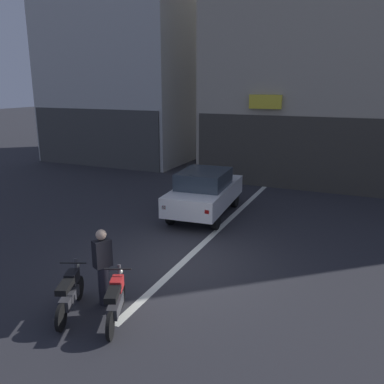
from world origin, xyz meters
TOP-DOWN VIEW (x-y plane):
  - ground_plane at (0.00, 0.00)m, footprint 120.00×120.00m
  - lane_centre_line at (0.00, 6.00)m, footprint 0.20×18.00m
  - building_corner_left at (-9.90, 13.89)m, footprint 8.48×8.25m
  - building_mid_block at (1.14, 13.89)m, footprint 9.17×9.86m
  - car_white_crossing_near at (-0.96, 4.05)m, footprint 2.06×4.22m
  - motorcycle_black_row_leftmost at (-1.06, -2.96)m, footprint 0.74×1.57m
  - motorcycle_red_row_left_mid at (-0.05, -2.83)m, footprint 0.76×1.56m
  - person_by_motorcycles at (-0.65, -2.38)m, footprint 0.36×0.42m

SIDE VIEW (x-z plane):
  - ground_plane at x=0.00m, z-range 0.00..0.00m
  - lane_centre_line at x=0.00m, z-range 0.00..0.01m
  - motorcycle_black_row_leftmost at x=-1.06m, z-range -0.03..0.95m
  - motorcycle_red_row_left_mid at x=-0.05m, z-range -0.03..0.95m
  - person_by_motorcycles at x=-0.65m, z-range 0.02..1.69m
  - car_white_crossing_near at x=-0.96m, z-range 0.07..1.71m
  - building_mid_block at x=1.14m, z-range -0.01..12.73m
  - building_corner_left at x=-9.90m, z-range -0.02..15.87m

